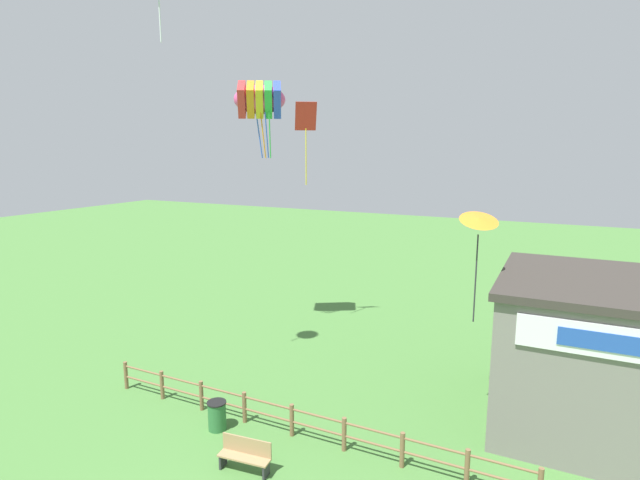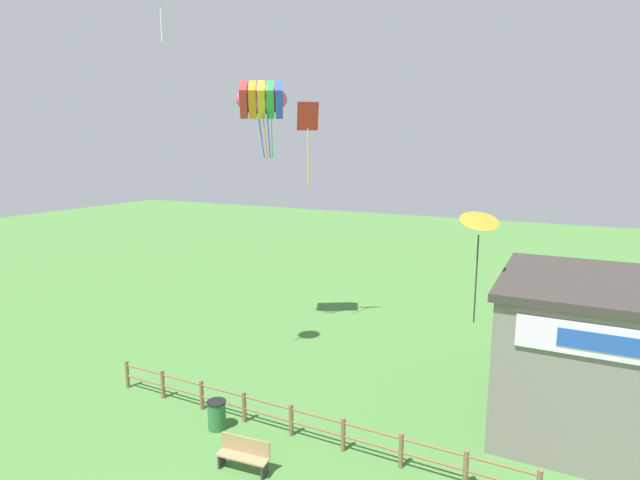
{
  "view_description": "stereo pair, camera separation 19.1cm",
  "coord_description": "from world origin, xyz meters",
  "px_view_note": "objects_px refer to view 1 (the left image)",
  "views": [
    {
      "loc": [
        7.13,
        -6.22,
        8.87
      ],
      "look_at": [
        0.0,
        8.26,
        5.94
      ],
      "focal_mm": 28.0,
      "sensor_mm": 36.0,
      "label": 1
    },
    {
      "loc": [
        7.3,
        -6.13,
        8.87
      ],
      "look_at": [
        0.0,
        8.26,
        5.94
      ],
      "focal_mm": 28.0,
      "sensor_mm": 36.0,
      "label": 2
    }
  ],
  "objects_px": {
    "kite_orange_delta": "(479,222)",
    "trash_bin": "(217,415)",
    "kite_rainbow_parafoil": "(260,100)",
    "park_bench_near_fence": "(245,454)",
    "kite_red_diamond": "(306,124)"
  },
  "relations": [
    {
      "from": "park_bench_near_fence",
      "to": "trash_bin",
      "type": "bearing_deg",
      "value": 146.31
    },
    {
      "from": "trash_bin",
      "to": "kite_orange_delta",
      "type": "bearing_deg",
      "value": 34.02
    },
    {
      "from": "trash_bin",
      "to": "kite_orange_delta",
      "type": "distance_m",
      "value": 10.45
    },
    {
      "from": "park_bench_near_fence",
      "to": "kite_rainbow_parafoil",
      "type": "height_order",
      "value": "kite_rainbow_parafoil"
    },
    {
      "from": "kite_rainbow_parafoil",
      "to": "kite_red_diamond",
      "type": "xyz_separation_m",
      "value": [
        1.8,
        1.09,
        -1.09
      ]
    },
    {
      "from": "trash_bin",
      "to": "kite_orange_delta",
      "type": "height_order",
      "value": "kite_orange_delta"
    },
    {
      "from": "kite_rainbow_parafoil",
      "to": "kite_red_diamond",
      "type": "relative_size",
      "value": 0.93
    },
    {
      "from": "trash_bin",
      "to": "kite_rainbow_parafoil",
      "type": "xyz_separation_m",
      "value": [
        -3.39,
        8.13,
        10.64
      ]
    },
    {
      "from": "trash_bin",
      "to": "kite_rainbow_parafoil",
      "type": "relative_size",
      "value": 0.27
    },
    {
      "from": "park_bench_near_fence",
      "to": "trash_bin",
      "type": "xyz_separation_m",
      "value": [
        -2.01,
        1.34,
        -0.01
      ]
    },
    {
      "from": "trash_bin",
      "to": "kite_rainbow_parafoil",
      "type": "distance_m",
      "value": 13.81
    },
    {
      "from": "trash_bin",
      "to": "park_bench_near_fence",
      "type": "bearing_deg",
      "value": -33.69
    },
    {
      "from": "kite_orange_delta",
      "to": "trash_bin",
      "type": "bearing_deg",
      "value": -145.98
    },
    {
      "from": "kite_rainbow_parafoil",
      "to": "trash_bin",
      "type": "bearing_deg",
      "value": -67.36
    },
    {
      "from": "kite_rainbow_parafoil",
      "to": "kite_red_diamond",
      "type": "bearing_deg",
      "value": 31.18
    }
  ]
}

